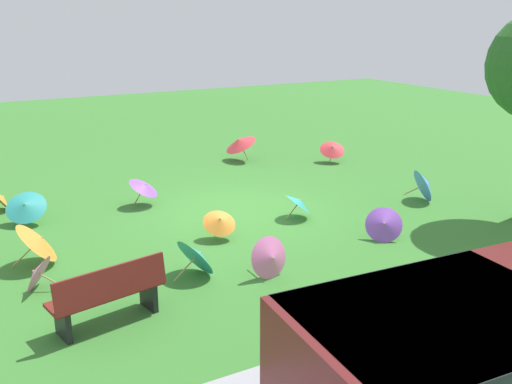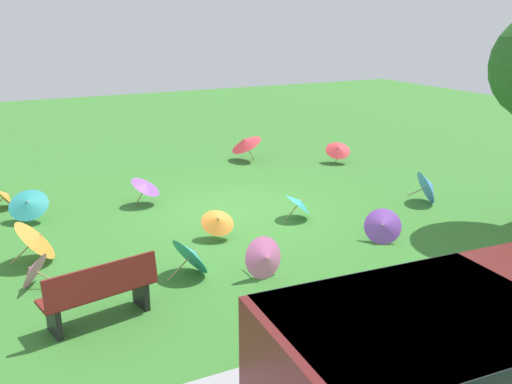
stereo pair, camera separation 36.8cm
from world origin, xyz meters
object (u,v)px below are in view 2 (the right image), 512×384
Objects in this scene: van_dark at (476,355)px; parasol_pink_0 at (265,258)px; parasol_red_0 at (245,142)px; parasol_teal_2 at (299,203)px; parasol_pink_1 at (32,269)px; parasol_red_1 at (338,149)px; parasol_orange_2 at (38,238)px; parasol_orange_0 at (218,221)px; parasol_teal_3 at (192,254)px; park_bench at (100,292)px; parasol_purple_1 at (383,226)px; parasol_orange_1 at (6,196)px; parasol_purple_0 at (147,185)px; parasol_blue_1 at (429,186)px; parasol_teal_1 at (28,203)px.

van_dark is 4.18m from parasol_pink_0.
parasol_red_0 is 5.14m from parasol_teal_2.
parasol_red_1 is at bearing -153.52° from parasol_pink_1.
parasol_red_0 is 1.24× the size of parasol_teal_2.
van_dark is at bearing 122.88° from parasol_pink_1.
parasol_teal_2 is at bearing 178.60° from parasol_orange_2.
parasol_pink_0 is (-0.01, 1.90, -0.02)m from parasol_orange_0.
parasol_pink_0 is 1.20m from parasol_teal_3.
parasol_pink_0 is at bearing -87.74° from van_dark.
park_bench reaches higher than parasol_red_0.
parasol_pink_0 reaches higher than parasol_purple_1.
parasol_pink_0 reaches higher than parasol_teal_2.
park_bench is 1.77× the size of parasol_red_0.
parasol_orange_1 is 3.10m from parasol_purple_0.
park_bench is 10.02m from parasol_red_1.
park_bench is 2.44× the size of parasol_orange_1.
parasol_teal_2 is at bearing 137.90° from parasol_purple_0.
parasol_red_1 reaches higher than parasol_pink_1.
park_bench is 1.84× the size of parasol_blue_1.
parasol_orange_2 is at bearing -78.81° from park_bench.
parasol_teal_3 is at bearing 84.26° from parasol_purple_0.
parasol_teal_3 is at bearing -152.50° from park_bench.
parasol_pink_1 is (0.21, 0.97, -0.15)m from parasol_orange_2.
parasol_teal_2 reaches higher than parasol_orange_1.
parasol_red_0 is 2.69m from parasol_red_1.
parasol_pink_0 is at bearing 158.07° from parasol_pink_1.
park_bench reaches higher than parasol_teal_1.
parasol_teal_2 is 0.89× the size of parasol_purple_1.
parasol_orange_2 is at bearing -102.39° from parasol_pink_1.
parasol_orange_2 reaches higher than parasol_blue_1.
parasol_orange_1 is 4.38m from parasol_pink_1.
parasol_teal_3 is (1.00, -0.67, 0.00)m from parasol_pink_0.
parasol_teal_2 is 3.35m from parasol_teal_3.
parasol_teal_1 is 5.59m from parasol_teal_2.
parasol_red_0 reaches higher than parasol_orange_0.
parasol_pink_1 is 8.55m from parasol_blue_1.
parasol_red_0 reaches higher than parasol_red_1.
park_bench is at bearing 97.44° from parasol_orange_1.
parasol_orange_0 is at bearing -141.66° from park_bench.
parasol_teal_1 is 1.48× the size of parasol_orange_1.
parasol_orange_0 is 0.82× the size of parasol_purple_1.
parasol_orange_0 is at bearing 59.37° from parasol_red_0.
parasol_red_0 reaches higher than parasol_blue_1.
parasol_teal_1 is at bearing -91.90° from parasol_orange_2.
parasol_orange_0 is 2.71m from parasol_purple_0.
parasol_red_0 reaches higher than parasol_orange_2.
parasol_blue_1 reaches higher than parasol_pink_1.
parasol_red_0 is at bearing -167.44° from parasol_orange_1.
parasol_orange_1 is 9.46m from parasol_blue_1.
van_dark is 5.58× the size of parasol_purple_1.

